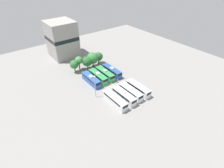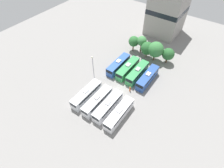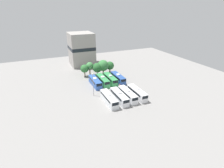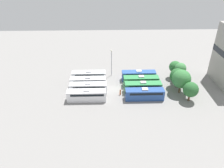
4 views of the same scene
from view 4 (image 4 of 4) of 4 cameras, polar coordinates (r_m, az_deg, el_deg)
The scene contains 16 objects.
ground_plane at distance 65.25m, azimuth 0.82°, elevation -1.33°, with size 119.11×119.11×0.00m, color gray.
bus_0 at distance 69.38m, azimuth -6.03°, elevation 2.17°, with size 2.61×10.61×3.39m.
bus_1 at distance 66.00m, azimuth -6.23°, elevation 0.56°, with size 2.61×10.61×3.39m.
bus_2 at distance 63.06m, azimuth -6.18°, elevation -0.99°, with size 2.61×10.61×3.39m.
bus_3 at distance 59.92m, azimuth -6.64°, elevation -2.88°, with size 2.61×10.61×3.39m.
bus_4 at distance 69.71m, azimuth 7.00°, elevation 2.25°, with size 2.61×10.61×3.39m.
bus_5 at distance 66.72m, azimuth 7.60°, elevation 0.82°, with size 2.61×10.61×3.39m.
bus_6 at distance 63.73m, azimuth 8.10°, elevation -0.76°, with size 2.61×10.61×3.39m.
bus_7 at distance 60.68m, azimuth 8.53°, elevation -2.55°, with size 2.61×10.61×3.39m.
worker_person at distance 62.23m, azimuth 2.17°, elevation -2.17°, with size 0.36×0.36×1.82m.
light_pole at distance 70.14m, azimuth -0.15°, elevation 6.61°, with size 0.60×0.60×8.99m.
tree_0 at distance 72.40m, azimuth 16.15°, elevation 4.31°, with size 3.80×3.80×5.81m.
tree_1 at distance 69.98m, azimuth 17.44°, elevation 3.87°, with size 3.48×3.48×6.45m.
tree_2 at distance 67.12m, azimuth 16.75°, elevation 2.02°, with size 4.56×4.56×6.13m.
tree_3 at distance 64.36m, azimuth 17.66°, elevation 1.26°, with size 5.32×5.32×7.19m.
tree_4 at distance 62.05m, azimuth 19.86°, elevation -1.40°, with size 4.14×4.14×5.60m.
Camera 4 is at (55.29, -2.57, 34.56)m, focal length 35.00 mm.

